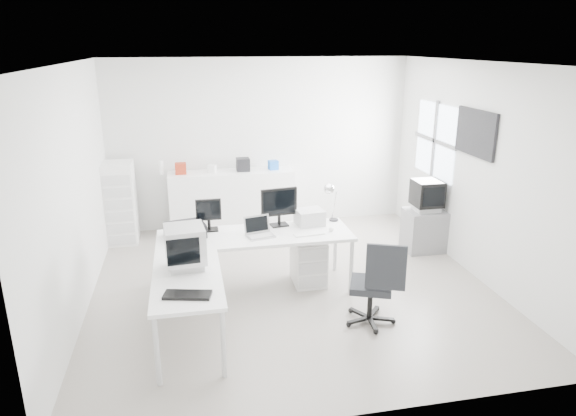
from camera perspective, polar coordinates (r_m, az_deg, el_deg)
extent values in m
cube|color=beige|center=(6.76, 0.34, -8.61)|extent=(5.00, 5.00, 0.01)
cube|color=white|center=(6.05, 0.39, 15.85)|extent=(5.00, 5.00, 0.01)
cube|color=silver|center=(8.66, -3.05, 7.13)|extent=(5.00, 0.02, 2.80)
cube|color=silver|center=(6.26, -22.65, 1.53)|extent=(0.02, 5.00, 2.80)
cube|color=silver|center=(7.18, 20.32, 3.78)|extent=(0.02, 5.00, 2.80)
cube|color=white|center=(6.73, 2.30, -5.93)|extent=(0.40, 0.50, 0.60)
cube|color=black|center=(6.41, -11.36, -2.40)|extent=(0.53, 0.45, 0.16)
cube|color=white|center=(6.36, 2.33, -2.91)|extent=(0.39, 0.16, 0.02)
sphere|color=white|center=(6.47, 4.82, -2.37)|extent=(0.06, 0.06, 0.06)
cube|color=silver|center=(6.69, 2.43, -1.01)|extent=(0.38, 0.34, 0.20)
cube|color=black|center=(4.96, -11.11, -9.46)|extent=(0.47, 0.28, 0.03)
cube|color=slate|center=(8.02, 14.87, -2.40)|extent=(0.58, 0.47, 0.63)
cube|color=white|center=(8.56, -6.24, 0.76)|extent=(2.03, 0.51, 1.01)
cube|color=#9D2B16|center=(8.38, -11.84, 4.32)|extent=(0.18, 0.16, 0.17)
cube|color=white|center=(8.39, -8.41, 4.35)|extent=(0.15, 0.14, 0.12)
cube|color=black|center=(8.42, -5.02, 4.83)|extent=(0.21, 0.19, 0.21)
cube|color=blue|center=(8.50, -1.65, 4.80)|extent=(0.17, 0.16, 0.15)
cylinder|color=white|center=(8.42, -13.90, 4.40)|extent=(0.07, 0.07, 0.22)
cube|color=white|center=(8.40, -18.07, 0.56)|extent=(0.45, 0.53, 1.28)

